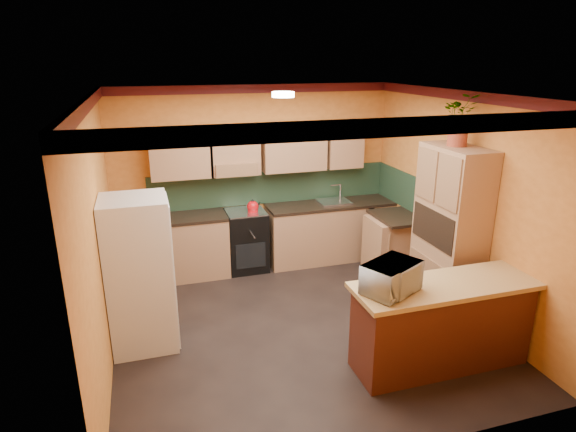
# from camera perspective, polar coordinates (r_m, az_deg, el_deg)

# --- Properties ---
(room_shell) EXTENTS (4.24, 4.24, 2.72)m
(room_shell) POSITION_cam_1_polar(r_m,az_deg,el_deg) (5.45, 0.61, 7.97)
(room_shell) COLOR black
(room_shell) RESTS_ON ground
(base_cabinets_back) EXTENTS (3.65, 0.60, 0.88)m
(base_cabinets_back) POSITION_cam_1_polar(r_m,az_deg,el_deg) (7.40, -0.22, -2.48)
(base_cabinets_back) COLOR #A47357
(base_cabinets_back) RESTS_ON ground
(countertop_back) EXTENTS (3.65, 0.62, 0.04)m
(countertop_back) POSITION_cam_1_polar(r_m,az_deg,el_deg) (7.25, -0.23, 0.92)
(countertop_back) COLOR black
(countertop_back) RESTS_ON base_cabinets_back
(stove) EXTENTS (0.58, 0.58, 0.91)m
(stove) POSITION_cam_1_polar(r_m,az_deg,el_deg) (7.25, -4.96, -2.87)
(stove) COLOR black
(stove) RESTS_ON ground
(kettle) EXTENTS (0.22, 0.22, 0.18)m
(kettle) POSITION_cam_1_polar(r_m,az_deg,el_deg) (7.05, -4.20, 1.21)
(kettle) COLOR red
(kettle) RESTS_ON stove
(sink) EXTENTS (0.48, 0.40, 0.03)m
(sink) POSITION_cam_1_polar(r_m,az_deg,el_deg) (7.49, 5.46, 1.69)
(sink) COLOR silver
(sink) RESTS_ON countertop_back
(base_cabinets_right) EXTENTS (0.60, 0.80, 0.88)m
(base_cabinets_right) POSITION_cam_1_polar(r_m,az_deg,el_deg) (7.18, 12.64, -3.61)
(base_cabinets_right) COLOR #A47357
(base_cabinets_right) RESTS_ON ground
(countertop_right) EXTENTS (0.62, 0.80, 0.04)m
(countertop_right) POSITION_cam_1_polar(r_m,az_deg,el_deg) (7.03, 12.90, -0.12)
(countertop_right) COLOR black
(countertop_right) RESTS_ON base_cabinets_right
(fridge) EXTENTS (0.68, 0.66, 1.70)m
(fridge) POSITION_cam_1_polar(r_m,az_deg,el_deg) (5.45, -17.16, -6.56)
(fridge) COLOR silver
(fridge) RESTS_ON ground
(pantry) EXTENTS (0.48, 0.90, 2.10)m
(pantry) POSITION_cam_1_polar(r_m,az_deg,el_deg) (6.11, 18.58, -1.94)
(pantry) COLOR #A47357
(pantry) RESTS_ON ground
(fern_pot) EXTENTS (0.22, 0.22, 0.16)m
(fern_pot) POSITION_cam_1_polar(r_m,az_deg,el_deg) (5.88, 19.42, 8.61)
(fern_pot) COLOR brown
(fern_pot) RESTS_ON pantry
(fern) EXTENTS (0.47, 0.44, 0.43)m
(fern) POSITION_cam_1_polar(r_m,az_deg,el_deg) (5.84, 19.73, 11.46)
(fern) COLOR #A47357
(fern) RESTS_ON fern_pot
(breakfast_bar) EXTENTS (1.80, 0.55, 0.88)m
(breakfast_bar) POSITION_cam_1_polar(r_m,az_deg,el_deg) (5.29, 17.69, -12.38)
(breakfast_bar) COLOR #4D2112
(breakfast_bar) RESTS_ON ground
(bar_top) EXTENTS (1.90, 0.65, 0.05)m
(bar_top) POSITION_cam_1_polar(r_m,az_deg,el_deg) (5.08, 18.20, -7.85)
(bar_top) COLOR tan
(bar_top) RESTS_ON breakfast_bar
(microwave) EXTENTS (0.65, 0.58, 0.30)m
(microwave) POSITION_cam_1_polar(r_m,az_deg,el_deg) (4.70, 12.14, -7.15)
(microwave) COLOR silver
(microwave) RESTS_ON bar_top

